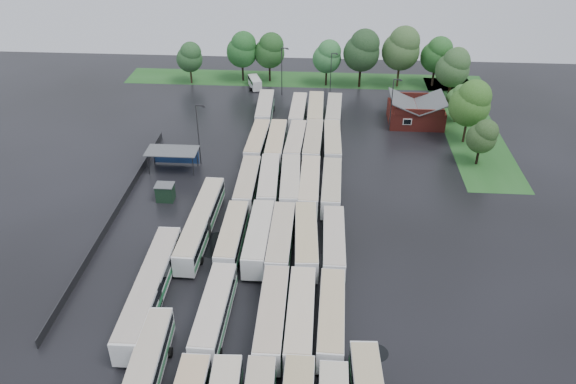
{
  "coord_description": "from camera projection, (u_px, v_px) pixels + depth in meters",
  "views": [
    {
      "loc": [
        6.7,
        -56.37,
        44.6
      ],
      "look_at": [
        2.0,
        12.0,
        2.5
      ],
      "focal_mm": 35.0,
      "sensor_mm": 36.0,
      "label": 1
    }
  ],
  "objects": [
    {
      "name": "bus_r5c0",
      "position": [
        265.0,
        110.0,
        106.82
      ],
      "size": [
        3.26,
        13.36,
        3.69
      ],
      "rotation": [
        0.0,
        0.0,
        0.03
      ],
      "color": "silver",
      "rests_on": "ground"
    },
    {
      "name": "tree_north_0",
      "position": [
        190.0,
        57.0,
        121.46
      ],
      "size": [
        5.65,
        5.65,
        9.36
      ],
      "color": "#372519",
      "rests_on": "ground"
    },
    {
      "name": "bus_r1c0",
      "position": [
        214.0,
        312.0,
        60.28
      ],
      "size": [
        3.04,
        13.21,
        3.66
      ],
      "rotation": [
        0.0,
        0.0,
        -0.02
      ],
      "color": "silver",
      "rests_on": "ground"
    },
    {
      "name": "bus_r1c3",
      "position": [
        300.0,
        318.0,
        59.55
      ],
      "size": [
        2.86,
        13.31,
        3.7
      ],
      "rotation": [
        0.0,
        0.0,
        -0.0
      ],
      "color": "silver",
      "rests_on": "ground"
    },
    {
      "name": "bus_r4c2",
      "position": [
        295.0,
        144.0,
        94.74
      ],
      "size": [
        3.3,
        13.02,
        3.6
      ],
      "rotation": [
        0.0,
        0.0,
        -0.04
      ],
      "color": "silver",
      "rests_on": "ground"
    },
    {
      "name": "ground",
      "position": [
        266.0,
        257.0,
        71.66
      ],
      "size": [
        160.0,
        160.0,
        0.0
      ],
      "primitive_type": "plane",
      "color": "black",
      "rests_on": "ground"
    },
    {
      "name": "puddle_3",
      "position": [
        321.0,
        261.0,
        70.89
      ],
      "size": [
        2.87,
        2.87,
        0.01
      ],
      "primitive_type": "cylinder",
      "color": "black",
      "rests_on": "ground"
    },
    {
      "name": "lamp_post_back_e",
      "position": [
        331.0,
        71.0,
        116.14
      ],
      "size": [
        1.39,
        0.27,
        9.0
      ],
      "color": "#2D2D30",
      "rests_on": "ground"
    },
    {
      "name": "tree_east_2",
      "position": [
        459.0,
        98.0,
        104.5
      ],
      "size": [
        4.59,
        4.57,
        7.56
      ],
      "color": "black",
      "rests_on": "ground"
    },
    {
      "name": "lamp_post_ne",
      "position": [
        392.0,
        101.0,
        100.6
      ],
      "size": [
        1.55,
        0.3,
        10.04
      ],
      "color": "#2D2D30",
      "rests_on": "ground"
    },
    {
      "name": "lamp_post_nw",
      "position": [
        199.0,
        130.0,
        89.64
      ],
      "size": [
        1.61,
        0.31,
        10.48
      ],
      "color": "#2D2D30",
      "rests_on": "ground"
    },
    {
      "name": "lamp_post_back_w",
      "position": [
        282.0,
        68.0,
        115.61
      ],
      "size": [
        1.56,
        0.3,
        10.16
      ],
      "color": "#2D2D30",
      "rests_on": "ground"
    },
    {
      "name": "artic_bus_west_b",
      "position": [
        201.0,
        223.0,
        74.79
      ],
      "size": [
        3.22,
        19.17,
        3.55
      ],
      "rotation": [
        0.0,
        0.0,
        -0.03
      ],
      "color": "silver",
      "rests_on": "ground"
    },
    {
      "name": "bus_r3c3",
      "position": [
        310.0,
        186.0,
        82.79
      ],
      "size": [
        2.89,
        13.38,
        3.72
      ],
      "rotation": [
        0.0,
        0.0,
        -0.0
      ],
      "color": "silver",
      "rests_on": "ground"
    },
    {
      "name": "tree_north_6",
      "position": [
        437.0,
        54.0,
        119.51
      ],
      "size": [
        6.64,
        6.64,
        10.99
      ],
      "color": "#322419",
      "rests_on": "ground"
    },
    {
      "name": "bus_r2c4",
      "position": [
        334.0,
        243.0,
        70.88
      ],
      "size": [
        2.84,
        12.9,
        3.58
      ],
      "rotation": [
        0.0,
        0.0,
        0.01
      ],
      "color": "silver",
      "rests_on": "ground"
    },
    {
      "name": "wash_shed",
      "position": [
        173.0,
        152.0,
        89.82
      ],
      "size": [
        8.2,
        4.2,
        3.58
      ],
      "color": "#2D2D30",
      "rests_on": "ground"
    },
    {
      "name": "west_fence",
      "position": [
        116.0,
        212.0,
        79.44
      ],
      "size": [
        0.1,
        50.0,
        1.2
      ],
      "primitive_type": "cube",
      "color": "#2D2D30",
      "rests_on": "ground"
    },
    {
      "name": "bus_r2c2",
      "position": [
        281.0,
        240.0,
        71.34
      ],
      "size": [
        2.9,
        13.32,
        3.7
      ],
      "rotation": [
        0.0,
        0.0,
        -0.0
      ],
      "color": "silver",
      "rests_on": "ground"
    },
    {
      "name": "tree_east_3",
      "position": [
        454.0,
        67.0,
        112.03
      ],
      "size": [
        6.77,
        6.77,
        11.21
      ],
      "color": "black",
      "rests_on": "ground"
    },
    {
      "name": "bus_r3c0",
      "position": [
        248.0,
        184.0,
        83.29
      ],
      "size": [
        2.83,
        12.83,
        3.57
      ],
      "rotation": [
        0.0,
        0.0,
        0.01
      ],
      "color": "silver",
      "rests_on": "ground"
    },
    {
      "name": "tree_east_0",
      "position": [
        483.0,
        136.0,
        89.97
      ],
      "size": [
        4.87,
        4.85,
        8.04
      ],
      "color": "black",
      "rests_on": "ground"
    },
    {
      "name": "grass_strip_north",
      "position": [
        304.0,
        79.0,
        126.62
      ],
      "size": [
        80.0,
        10.0,
        0.01
      ],
      "primitive_type": "cube",
      "color": "#21551E",
      "rests_on": "ground"
    },
    {
      "name": "tree_north_3",
      "position": [
        328.0,
        56.0,
        120.08
      ],
      "size": [
        6.16,
        6.16,
        10.2
      ],
      "color": "black",
      "rests_on": "ground"
    },
    {
      "name": "bus_r5c2",
      "position": [
        298.0,
        112.0,
        106.06
      ],
      "size": [
        2.95,
        12.81,
        3.55
      ],
      "rotation": [
        0.0,
        0.0,
        -0.02
      ],
      "color": "silver",
      "rests_on": "ground"
    },
    {
      "name": "bus_r2c1",
      "position": [
        259.0,
        238.0,
        71.8
      ],
      "size": [
        2.91,
        13.31,
        3.7
      ],
      "rotation": [
        0.0,
        0.0,
        -0.01
      ],
      "color": "silver",
      "rests_on": "ground"
    },
    {
      "name": "bus_r4c3",
      "position": [
        313.0,
        144.0,
        94.56
      ],
      "size": [
        3.21,
        13.46,
        3.73
      ],
      "rotation": [
        0.0,
        0.0,
        -0.03
      ],
      "color": "silver",
      "rests_on": "ground"
    },
    {
      "name": "bus_r2c3",
      "position": [
        306.0,
        240.0,
        71.34
      ],
      "size": [
        3.5,
        13.45,
        3.71
      ],
      "rotation": [
        0.0,
        0.0,
        0.05
      ],
      "color": "silver",
      "rests_on": "ground"
    },
    {
      "name": "bus_r3c1",
      "position": [
        269.0,
        183.0,
        83.54
      ],
      "size": [
        3.3,
        13.13,
        3.63
      ],
      "rotation": [
        0.0,
        0.0,
        0.04
      ],
      "color": "silver",
      "rests_on": "ground"
    },
    {
      "name": "utility_hut",
      "position": [
        165.0,
        192.0,
        82.62
      ],
      "size": [
        2.7,
        2.2,
        2.62
      ],
      "color": "black",
      "rests_on": "ground"
    },
    {
      "name": "tree_north_5",
      "position": [
        402.0,
        48.0,
        118.45
      ],
      "size": [
        8.02,
        8.02,
        13.28
      ],
      "color": "#392A17",
      "rests_on": "ground"
    },
    {
      "name": "bus_r4c1",
      "position": [
        276.0,
        144.0,
        94.68
      ],
      "size": [
        2.84,
        13.17,
        3.66
      ],
      "rotation": [
        0.0,
        0.0,
        -0.0
      ],
      "color": "silver",
      "rests_on": "ground"
    },
    {
      "name": "brick_building",
      "position": [
        416.0,
        114.0,
        105.63
      ],
      "size": [
        10.07,
        8.6,
        5.39
      ],
      "color": "maroon",
      "rests_on": "ground"
    },
    {
      "name": "bus_r1c4",
      "position": [
        331.0,
        318.0,
        59.63
      ],
      "size": [
        3.03,
        12.93,
        3.58
      ],
      "rotation": [
        0.0,
        0.0,
        -0.02
      ],
      "color": "silver",
      "rests_on": "ground"
    },
    {
      "name": "minibus",
      "position": [
        255.0,
        82.0,
        121.44
      ],
      "size": [
        3.57,
        5.68,
        2.33
      ],
      "rotation": [
        0.0,
        0.0,
        0.33
      ],
      "color": "silver",
      "rests_on": "ground"
    },
    {
      "name": "tree_east_1",
      "position": [
        471.0,
        103.0,
        95.75
      ],
      "size": [
        7.02,
        7.02,
        11.63
      ],
      "color": "black",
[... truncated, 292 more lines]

